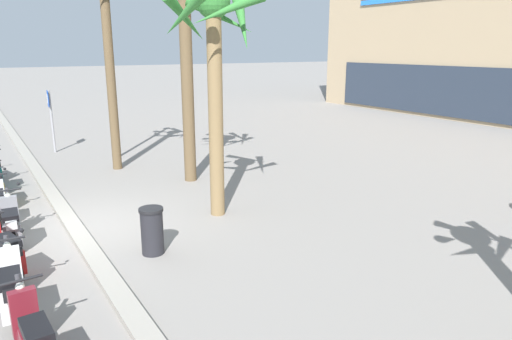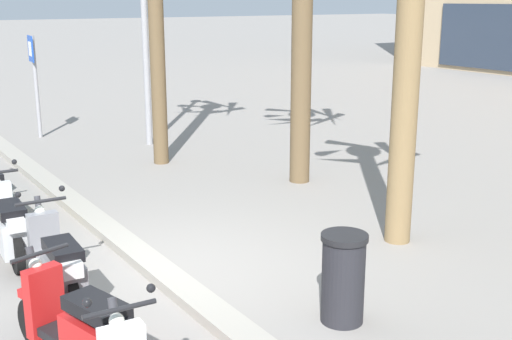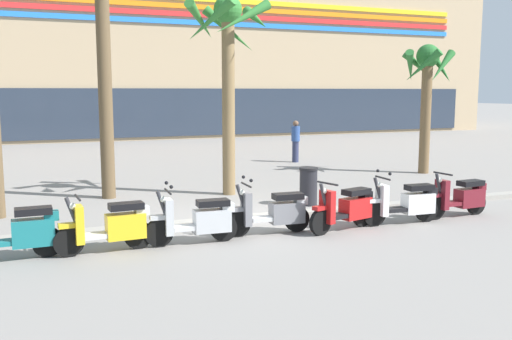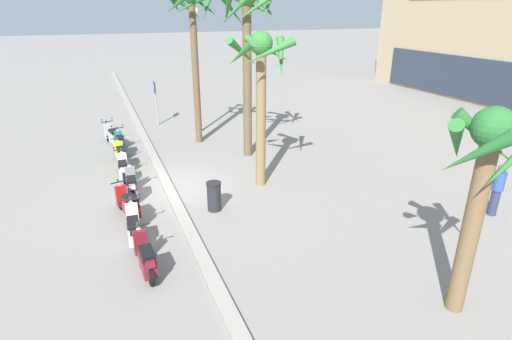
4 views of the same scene
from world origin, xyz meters
TOP-DOWN VIEW (x-y plane):
  - ground_plane at (0.00, 0.00)m, footprint 200.00×200.00m
  - curb_strip at (0.00, -0.14)m, footprint 60.00×0.36m
  - scooter_silver_far_back at (-6.03, -1.63)m, footprint 1.71×0.71m
  - scooter_teal_lead_nearest at (-4.61, -1.39)m, footprint 1.82×0.56m
  - scooter_yellow_mid_rear at (-3.05, -1.48)m, footprint 1.73×0.56m
  - scooter_silver_gap_after_mid at (-1.47, -1.52)m, footprint 1.75×0.56m
  - scooter_grey_mid_front at (0.14, -1.38)m, footprint 1.78×0.56m
  - scooter_red_last_in_row at (1.65, -1.64)m, footprint 1.70×0.73m
  - scooter_white_second_in_line at (3.14, -1.64)m, footprint 1.81×0.56m
  - scooter_maroon_mid_centre at (4.71, -1.53)m, footprint 1.76×0.56m
  - crossing_sign at (-8.92, 0.91)m, footprint 0.60×0.14m
  - palm_tree_by_mall_entrance at (-5.02, 2.24)m, footprint 2.30×2.34m
  - palm_tree_near_sign at (8.42, 4.44)m, footprint 1.78×1.89m
  - palm_tree_mid_walkway at (0.76, 3.08)m, footprint 2.22×2.37m
  - palm_tree_far_corner at (-2.39, 3.80)m, footprint 2.55×2.49m
  - pedestrian_strolling_near_curb at (5.65, 8.90)m, footprint 0.34×0.34m
  - litter_bin at (2.11, 0.94)m, footprint 0.48×0.48m
  - street_lamp at (-6.77, 2.80)m, footprint 0.36×0.36m

SIDE VIEW (x-z plane):
  - ground_plane at x=0.00m, z-range 0.00..0.00m
  - curb_strip at x=0.00m, z-range 0.00..0.12m
  - scooter_maroon_mid_centre at x=4.71m, z-range -0.08..0.96m
  - scooter_grey_mid_front at x=0.14m, z-range -0.15..1.03m
  - scooter_silver_far_back at x=-6.03m, z-range -0.15..1.03m
  - scooter_silver_gap_after_mid at x=-1.47m, z-range -0.14..1.03m
  - scooter_red_last_in_row at x=1.65m, z-range -0.07..0.97m
  - scooter_white_second_in_line at x=3.14m, z-range -0.14..1.04m
  - scooter_yellow_mid_rear at x=-3.05m, z-range -0.06..0.98m
  - scooter_teal_lead_nearest at x=-4.61m, z-range -0.12..1.06m
  - litter_bin at x=2.11m, z-range 0.01..0.96m
  - pedestrian_strolling_near_curb at x=5.65m, z-range 0.05..1.72m
  - crossing_sign at x=-8.92m, z-range 0.30..2.70m
  - palm_tree_near_sign at x=8.42m, z-range 1.02..5.43m
  - street_lamp at x=-6.77m, z-range 0.71..6.78m
  - palm_tree_mid_walkway at x=0.76m, z-range 1.30..6.65m
  - palm_tree_far_corner at x=-2.39m, z-range 1.71..8.57m
  - palm_tree_by_mall_entrance at x=-5.02m, z-range 1.79..8.60m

